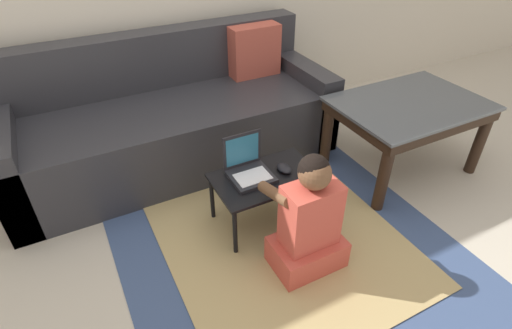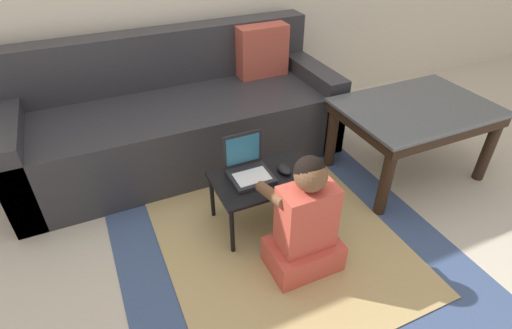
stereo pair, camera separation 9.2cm
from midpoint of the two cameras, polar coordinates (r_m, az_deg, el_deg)
The scene contains 8 objects.
ground_plane at distance 2.29m, azimuth -0.34°, elevation -9.71°, with size 16.00×16.00×0.00m, color beige.
area_rug at distance 2.24m, azimuth 2.52°, elevation -10.75°, with size 1.70×1.90×0.01m.
couch at distance 2.80m, azimuth -12.51°, elevation 6.15°, with size 2.14×0.82×0.82m.
coffee_table at distance 2.72m, azimuth 20.01°, elevation 6.95°, with size 0.93×0.66×0.50m.
laptop_desk at distance 2.18m, azimuth 0.20°, elevation -2.49°, with size 0.57×0.36×0.31m.
laptop at distance 2.15m, azimuth -2.25°, elevation -0.78°, with size 0.22×0.21×0.22m.
computer_mouse at distance 2.20m, azimuth 2.85°, elevation -0.54°, with size 0.07×0.11×0.03m.
person_seated at distance 1.94m, azimuth 6.20°, elevation -8.23°, with size 0.35×0.38×0.67m.
Camera 1 is at (-0.78, -1.42, 1.62)m, focal length 28.00 mm.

